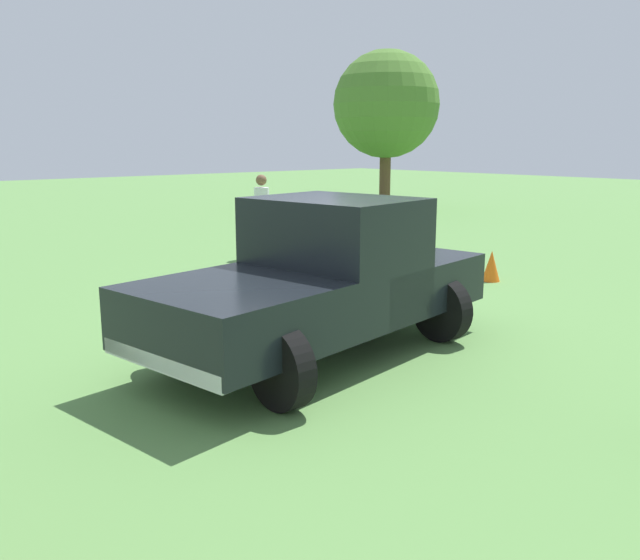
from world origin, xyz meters
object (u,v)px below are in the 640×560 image
Objects in this scene: pickup_truck at (326,275)px; tree_back_left at (386,105)px; person_visitor at (262,211)px; traffic_cone at (491,266)px.

tree_back_left is at bearing -147.00° from pickup_truck.
person_visitor is 5.07m from traffic_cone.
pickup_truck is 6.83m from person_visitor.
tree_back_left is (11.20, -12.81, 2.81)m from pickup_truck.
traffic_cone is at bearing 29.15° from person_visitor.
person_visitor is 11.13m from tree_back_left.
tree_back_left is 13.21m from traffic_cone.
person_visitor is at bearing -128.05° from pickup_truck.
tree_back_left is 10.31× the size of traffic_cone.
traffic_cone is (1.15, -4.98, -0.67)m from pickup_truck.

